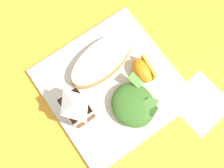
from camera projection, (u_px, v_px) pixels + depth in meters
ground at (112, 87)px, 0.59m from camera, size 3.00×3.00×0.00m
white_plate at (112, 86)px, 0.58m from camera, size 0.28×0.28×0.02m
cheesy_pizza_bread at (102, 60)px, 0.57m from camera, size 0.10×0.18×0.04m
green_salad_pile at (134, 105)px, 0.54m from camera, size 0.11×0.10×0.04m
milk_carton at (77, 108)px, 0.50m from camera, size 0.06×0.04×0.11m
orange_wedge_front at (143, 70)px, 0.56m from camera, size 0.06×0.04×0.04m
paper_napkin at (201, 103)px, 0.58m from camera, size 0.12×0.12×0.00m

